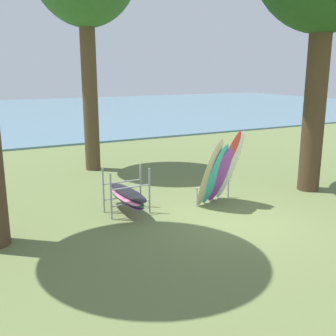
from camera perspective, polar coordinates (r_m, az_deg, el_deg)
name	(u,v)px	position (r m, az deg, el deg)	size (l,w,h in m)	color
ground_plane	(232,220)	(10.72, 9.03, -7.28)	(80.00, 80.00, 0.00)	olive
lake_water	(31,113)	(39.22, -18.85, 7.42)	(80.00, 36.00, 0.10)	slate
leaning_board_pile	(220,171)	(11.55, 7.44, -0.46)	(1.58, 1.22, 2.20)	#C6B289
board_storage_rack	(126,195)	(11.03, -5.91, -3.86)	(1.15, 2.12, 1.25)	#9EA0A5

